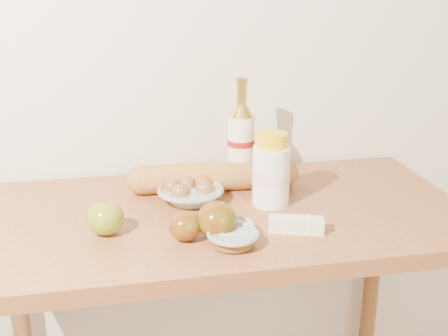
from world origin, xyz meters
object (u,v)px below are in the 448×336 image
Objects in this scene: table at (222,255)px; bourbon_bottle at (241,143)px; egg_bowl at (190,192)px; baguette at (214,177)px; cream_bottle at (271,172)px.

table is 0.30m from bourbon_bottle.
baguette is at bearing 41.82° from egg_bowl.
egg_bowl is 0.42× the size of baguette.
bourbon_bottle is at bearing 18.93° from baguette.
bourbon_bottle is (0.08, 0.16, 0.24)m from table.
cream_bottle reaches higher than table.
cream_bottle is 0.18m from baguette.
egg_bowl is (-0.07, 0.07, 0.15)m from table.
baguette reaches higher than table.
egg_bowl is 0.10m from baguette.
table is 6.56× the size of cream_bottle.
bourbon_bottle is 1.61× the size of cream_bottle.
table is 0.21m from baguette.
bourbon_bottle reaches higher than table.
egg_bowl reaches higher than table.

